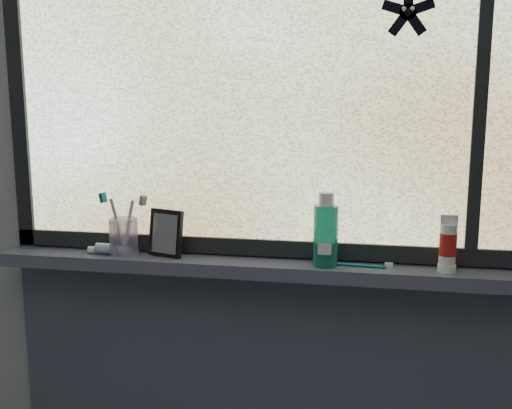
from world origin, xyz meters
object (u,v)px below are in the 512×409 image
object	(u,v)px
vanity_mirror	(166,233)
mouthwash_bottle	(326,230)
cream_tube	(448,242)
toothbrush_cup	(124,237)

from	to	relation	value
vanity_mirror	mouthwash_bottle	xyz separation A→B (m)	(0.48, -0.02, 0.03)
vanity_mirror	cream_tube	distance (m)	0.82
toothbrush_cup	mouthwash_bottle	xyz separation A→B (m)	(0.61, -0.01, 0.05)
toothbrush_cup	cream_tube	distance (m)	0.95
vanity_mirror	cream_tube	xyz separation A→B (m)	(0.82, -0.02, 0.01)
mouthwash_bottle	vanity_mirror	bearing A→B (deg)	177.61
toothbrush_cup	cream_tube	world-z (taller)	cream_tube
vanity_mirror	mouthwash_bottle	world-z (taller)	mouthwash_bottle
toothbrush_cup	cream_tube	xyz separation A→B (m)	(0.95, -0.00, 0.03)
vanity_mirror	toothbrush_cup	bearing A→B (deg)	-155.76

